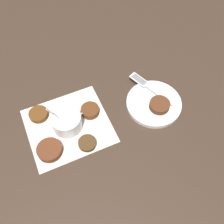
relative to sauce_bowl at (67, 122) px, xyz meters
name	(u,v)px	position (x,y,z in m)	size (l,w,h in m)	color
ground_plane	(76,122)	(0.03, 0.01, -0.03)	(4.00, 4.00, 0.00)	#38281E
napkin	(68,126)	(0.00, 0.00, -0.03)	(0.28, 0.26, 0.00)	silver
sauce_bowl	(67,122)	(0.00, 0.00, 0.00)	(0.10, 0.10, 0.11)	silver
fritter_0	(90,110)	(0.08, 0.02, -0.01)	(0.06, 0.06, 0.02)	#552F18
fritter_1	(87,143)	(0.04, -0.08, -0.02)	(0.06, 0.06, 0.01)	#473019
fritter_2	(50,150)	(-0.08, -0.07, -0.01)	(0.08, 0.08, 0.02)	#5A2E1B
fritter_3	(39,114)	(-0.08, 0.07, -0.02)	(0.06, 0.06, 0.02)	#593416
serving_plate	(154,103)	(0.30, -0.02, -0.02)	(0.19, 0.19, 0.02)	silver
fritter_on_plate	(160,105)	(0.30, -0.05, 0.00)	(0.07, 0.07, 0.02)	#512D19
fork	(147,86)	(0.30, 0.05, 0.00)	(0.10, 0.18, 0.00)	silver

